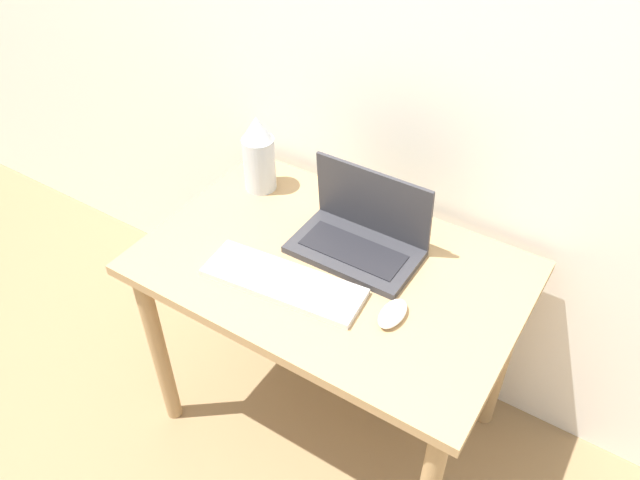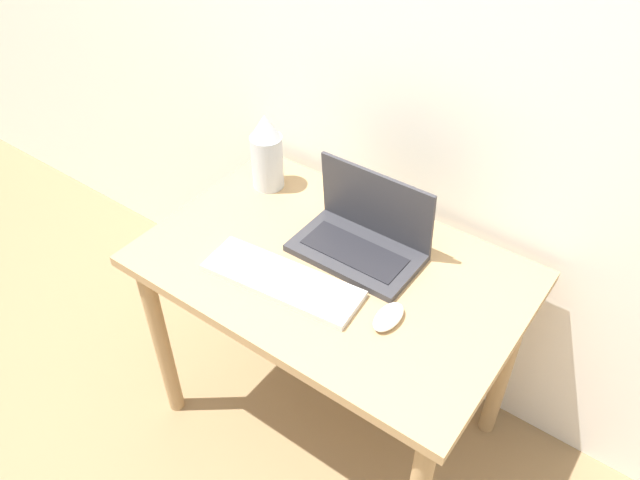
# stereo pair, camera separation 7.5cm
# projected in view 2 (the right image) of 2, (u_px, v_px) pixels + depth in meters

# --- Properties ---
(wall_back) EXTENTS (6.00, 0.05, 2.50)m
(wall_back) POSITION_uv_depth(u_px,v_px,m) (426.00, 14.00, 1.54)
(wall_back) COLOR white
(wall_back) RESTS_ON ground_plane
(desk) EXTENTS (1.01, 0.66, 0.70)m
(desk) POSITION_uv_depth(u_px,v_px,m) (331.00, 292.00, 1.72)
(desk) COLOR tan
(desk) RESTS_ON ground_plane
(laptop) EXTENTS (0.34, 0.21, 0.22)m
(laptop) POSITION_uv_depth(u_px,v_px,m) (363.00, 235.00, 1.67)
(laptop) COLOR #333338
(laptop) RESTS_ON desk
(keyboard) EXTENTS (0.44, 0.18, 0.02)m
(keyboard) POSITION_uv_depth(u_px,v_px,m) (282.00, 280.00, 1.60)
(keyboard) COLOR silver
(keyboard) RESTS_ON desk
(mouse) EXTENTS (0.06, 0.11, 0.03)m
(mouse) POSITION_uv_depth(u_px,v_px,m) (388.00, 317.00, 1.50)
(mouse) COLOR white
(mouse) RESTS_ON desk
(vase) EXTENTS (0.10, 0.10, 0.24)m
(vase) POSITION_uv_depth(u_px,v_px,m) (267.00, 152.00, 1.85)
(vase) COLOR silver
(vase) RESTS_ON desk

